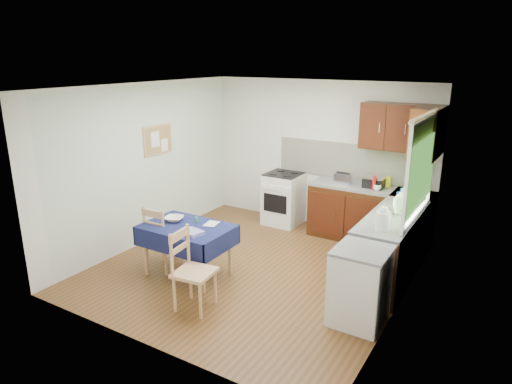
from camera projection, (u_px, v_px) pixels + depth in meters
The scene contains 33 objects.
floor at pixel (255, 268), 6.44m from camera, with size 4.20×4.20×0.00m, color #4E3415.
ceiling at pixel (254, 87), 5.72m from camera, with size 4.00×4.20×0.02m, color white.
wall_back at pixel (318, 155), 7.80m from camera, with size 4.00×0.02×2.50m, color white.
wall_front at pixel (140, 233), 4.36m from camera, with size 4.00×0.02×2.50m, color white.
wall_left at pixel (145, 165), 7.07m from camera, with size 0.02×4.20×2.50m, color silver.
wall_right at pixel (407, 208), 5.09m from camera, with size 0.02×4.20×2.50m, color white.
base_cabinets at pixel (378, 230), 6.67m from camera, with size 1.90×2.30×0.86m.
worktop_back at pixel (371, 188), 7.14m from camera, with size 1.90×0.60×0.04m, color slate.
worktop_right at pixel (393, 217), 5.88m from camera, with size 0.60×1.70×0.04m, color slate.
worktop_corner at pixel (414, 195), 6.82m from camera, with size 0.60×0.60×0.04m, color slate.
splashback at pixel (354, 162), 7.48m from camera, with size 2.70×0.02×0.60m, color white.
upper_cabinets at pixel (408, 129), 6.63m from camera, with size 1.20×0.85×0.70m.
stove at pixel (283, 198), 8.03m from camera, with size 0.60×0.61×0.92m.
window at pixel (422, 160), 5.56m from camera, with size 0.04×1.48×1.26m.
fridge at pixel (360, 286), 5.02m from camera, with size 0.58×0.60×0.89m.
corkboard at pixel (158, 140), 7.20m from camera, with size 0.04×0.62×0.47m.
dining_table at pixel (187, 233), 6.08m from camera, with size 1.18×0.80×0.71m.
chair_far at pixel (161, 236), 6.27m from camera, with size 0.42×0.42×0.93m.
chair_near at pixel (191, 268), 5.30m from camera, with size 0.48×0.48×0.97m.
toaster at pixel (343, 179), 7.28m from camera, with size 0.26×0.16×0.20m.
sandwich_press at pixel (374, 182), 7.11m from camera, with size 0.31×0.27×0.18m.
sauce_bottle at pixel (374, 183), 6.94m from camera, with size 0.05×0.05×0.23m, color red.
yellow_packet at pixel (386, 182), 7.14m from camera, with size 0.12×0.08×0.17m, color yellow.
dish_rack at pixel (398, 209), 6.04m from camera, with size 0.47×0.35×0.22m.
kettle at pixel (383, 219), 5.37m from camera, with size 0.17×0.17×0.29m.
cup at pixel (377, 187), 6.95m from camera, with size 0.12×0.12×0.10m, color white.
soap_bottle_a at pixel (405, 194), 6.30m from camera, with size 0.11×0.11×0.29m, color white.
soap_bottle_b at pixel (401, 195), 6.43m from camera, with size 0.08×0.09×0.19m, color #1E63B4.
soap_bottle_c at pixel (386, 210), 5.85m from camera, with size 0.12×0.12×0.15m, color #2B8C26.
plate_bowl at pixel (174, 219), 6.22m from camera, with size 0.25×0.25×0.06m, color beige.
book at pixel (206, 223), 6.11m from camera, with size 0.16×0.22×0.02m, color white.
spice_jar at pixel (196, 220), 6.15m from camera, with size 0.04×0.04×0.08m, color green.
tea_towel at pixel (192, 232), 5.76m from camera, with size 0.26×0.20×0.05m, color navy.
Camera 1 is at (3.05, -5.00, 2.89)m, focal length 32.00 mm.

